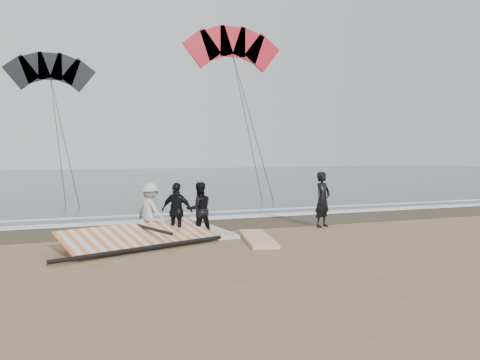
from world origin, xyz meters
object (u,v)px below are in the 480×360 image
at_px(board_white, 258,238).
at_px(board_cream, 212,231).
at_px(sail_rig, 137,238).
at_px(man_main, 323,199).

xyz_separation_m(board_white, board_cream, (-0.85, 1.62, 0.00)).
bearing_deg(board_cream, sail_rig, -159.16).
bearing_deg(man_main, board_white, -179.84).
bearing_deg(board_white, sail_rig, -174.79).
xyz_separation_m(board_cream, sail_rig, (-2.43, -1.24, 0.14)).
bearing_deg(sail_rig, man_main, 9.53).
relative_size(board_cream, sail_rig, 0.57).
xyz_separation_m(board_white, sail_rig, (-3.28, 0.39, 0.14)).
bearing_deg(sail_rig, board_cream, 26.91).
distance_m(board_white, board_cream, 1.83).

